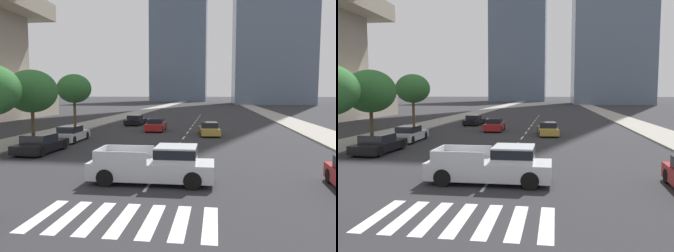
{
  "view_description": "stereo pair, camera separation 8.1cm",
  "coord_description": "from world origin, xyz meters",
  "views": [
    {
      "loc": [
        2.83,
        -4.42,
        3.94
      ],
      "look_at": [
        0.0,
        15.69,
        2.0
      ],
      "focal_mm": 36.6,
      "sensor_mm": 36.0,
      "label": 1
    },
    {
      "loc": [
        2.91,
        -4.41,
        3.94
      ],
      "look_at": [
        0.0,
        15.69,
        2.0
      ],
      "focal_mm": 36.6,
      "sensor_mm": 36.0,
      "label": 2
    }
  ],
  "objects": [
    {
      "name": "sidewalk_west",
      "position": [
        -12.84,
        30.0,
        0.07
      ],
      "size": [
        4.0,
        260.0,
        0.15
      ],
      "primitive_type": "cube",
      "color": "gray",
      "rests_on": "ground"
    },
    {
      "name": "sedan_silver_3",
      "position": [
        -8.97,
        22.16,
        0.59
      ],
      "size": [
        1.89,
        4.53,
        1.28
      ],
      "rotation": [
        0.0,
        0.0,
        1.61
      ],
      "color": "#B7BABF",
      "rests_on": "ground"
    },
    {
      "name": "pickup_truck",
      "position": [
        0.33,
        10.15,
        0.81
      ],
      "size": [
        5.45,
        1.99,
        1.67
      ],
      "rotation": [
        0.0,
        0.0,
        0.01
      ],
      "color": "#B7BABF",
      "rests_on": "ground"
    },
    {
      "name": "lane_divider_center",
      "position": [
        0.0,
        33.69,
        0.0
      ],
      "size": [
        0.14,
        50.0,
        0.01
      ],
      "color": "silver",
      "rests_on": "ground"
    },
    {
      "name": "sedan_black_5",
      "position": [
        -8.69,
        16.69,
        0.58
      ],
      "size": [
        1.98,
        4.45,
        1.26
      ],
      "rotation": [
        0.0,
        0.0,
        1.56
      ],
      "color": "black",
      "rests_on": "ground"
    },
    {
      "name": "sidewalk_east",
      "position": [
        12.84,
        30.0,
        0.07
      ],
      "size": [
        4.0,
        260.0,
        0.15
      ],
      "primitive_type": "cube",
      "color": "gray",
      "rests_on": "ground"
    },
    {
      "name": "sedan_red_0",
      "position": [
        -3.44,
        31.04,
        0.6
      ],
      "size": [
        1.97,
        4.47,
        1.31
      ],
      "rotation": [
        0.0,
        0.0,
        1.61
      ],
      "color": "maroon",
      "rests_on": "ground"
    },
    {
      "name": "street_tree_third",
      "position": [
        -12.04,
        30.15,
        4.44
      ],
      "size": [
        3.57,
        3.57,
        5.82
      ],
      "color": "#4C3823",
      "rests_on": "sidewalk_west"
    },
    {
      "name": "office_tower_left_skyline",
      "position": [
        -15.82,
        170.87,
        38.64
      ],
      "size": [
        27.09,
        24.26,
        90.23
      ],
      "color": "slate",
      "rests_on": "ground"
    },
    {
      "name": "sedan_gold_4",
      "position": [
        2.21,
        28.0,
        0.56
      ],
      "size": [
        2.15,
        4.52,
        1.22
      ],
      "rotation": [
        0.0,
        0.0,
        -1.47
      ],
      "color": "#B28E38",
      "rests_on": "ground"
    },
    {
      "name": "crosswalk_near",
      "position": [
        0.0,
        5.69,
        0.0
      ],
      "size": [
        5.85,
        2.99,
        0.01
      ],
      "color": "silver",
      "rests_on": "ground"
    },
    {
      "name": "sedan_black_1",
      "position": [
        -7.14,
        37.24,
        0.58
      ],
      "size": [
        2.03,
        4.34,
        1.26
      ],
      "rotation": [
        0.0,
        0.0,
        1.5
      ],
      "color": "black",
      "rests_on": "ground"
    },
    {
      "name": "street_tree_second",
      "position": [
        -12.04,
        21.71,
        4.11
      ],
      "size": [
        4.09,
        4.09,
        5.71
      ],
      "color": "#4C3823",
      "rests_on": "sidewalk_west"
    }
  ]
}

